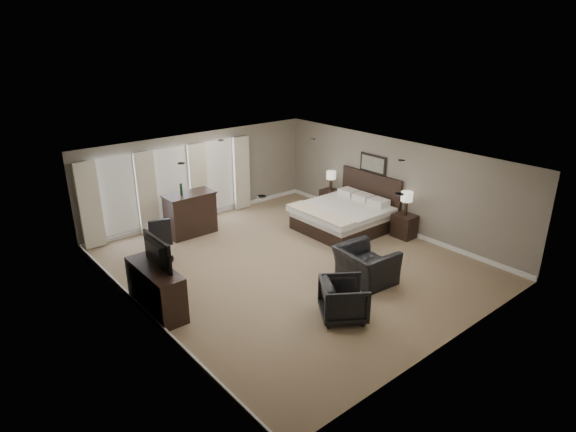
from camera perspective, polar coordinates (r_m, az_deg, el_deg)
room at (r=11.33m, az=0.52°, el=0.15°), size 7.60×8.60×2.64m
window_bay at (r=14.13m, az=-13.51°, el=3.43°), size 5.25×0.20×2.30m
bed at (r=13.71m, az=6.69°, el=1.30°), size 2.33×2.22×1.48m
nightstand_near at (r=13.64m, az=13.61°, el=-1.14°), size 0.49×0.60×0.65m
nightstand_far at (r=15.41m, az=5.04°, el=1.94°), size 0.48×0.58×0.63m
lamp_near at (r=13.41m, az=13.84°, el=1.45°), size 0.32×0.32×0.66m
lamp_far at (r=15.21m, az=5.12°, el=4.18°), size 0.30×0.30×0.62m
wall_art at (r=14.22m, az=10.01°, el=6.10°), size 0.04×0.96×0.56m
dresser at (r=10.15m, az=-15.35°, el=-8.37°), size 0.54×1.67×0.97m
tv at (r=9.89m, az=-15.66°, el=-5.55°), size 0.63×1.09×0.14m
armchair_near at (r=11.01m, az=9.19°, el=-5.10°), size 0.91×1.30×1.08m
armchair_far at (r=9.64m, az=6.63°, el=-9.61°), size 1.16×1.18×0.90m
bar_counter at (r=13.64m, az=-11.49°, el=0.27°), size 1.38×0.72×1.20m
bar_stool_left at (r=12.25m, az=-15.53°, el=-3.59°), size 0.44×0.44×0.78m
bar_stool_right at (r=14.22m, az=-10.11°, el=0.14°), size 0.43×0.43×0.69m
desk_chair at (r=12.15m, az=-15.03°, el=-2.67°), size 0.75×0.75×1.20m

